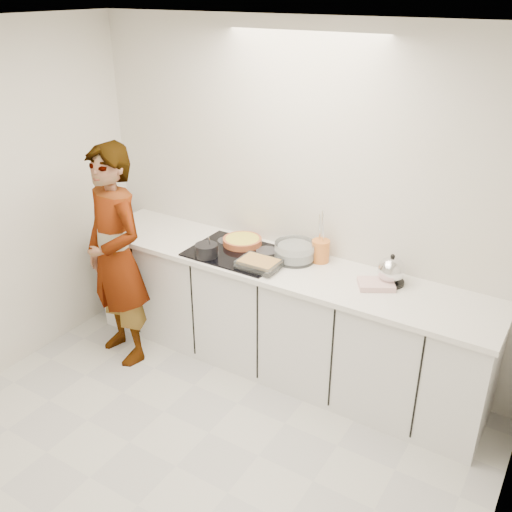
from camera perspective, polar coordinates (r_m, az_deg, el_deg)
The scene contains 14 objects.
floor at distance 3.91m, azimuth -8.02°, elevation -20.10°, with size 3.60×3.20×0.00m, color beige.
ceiling at distance 2.75m, azimuth -11.53°, elevation 21.31°, with size 3.60×3.20×0.00m, color white.
wall_back at distance 4.33m, azimuth 4.43°, elevation 5.51°, with size 3.60×0.00×2.60m, color silver.
base_cabinets at distance 4.46m, azimuth 2.12°, elevation -6.20°, with size 3.20×0.58×0.87m, color silver.
countertop at distance 4.23m, azimuth 2.22°, elevation -0.96°, with size 3.24×0.64×0.04m, color white.
hob at distance 4.37m, azimuth -1.88°, elevation 0.34°, with size 0.72×0.54×0.01m, color black.
tart_dish at distance 4.49m, azimuth -1.38°, elevation 1.52°, with size 0.32×0.32×0.05m.
saucepan at distance 4.30m, azimuth -4.98°, elevation 0.57°, with size 0.19×0.19×0.16m.
baking_dish at distance 4.12m, azimuth 0.30°, elevation -0.74°, with size 0.30×0.22×0.06m.
mixing_bowl at distance 4.25m, azimuth 3.90°, elevation 0.38°, with size 0.35×0.35×0.14m.
tea_towel at distance 3.98m, azimuth 11.92°, elevation -2.78°, with size 0.24×0.17×0.04m, color white.
kettle at distance 4.01m, azimuth 13.35°, elevation -1.49°, with size 0.21×0.21×0.22m.
utensil_crock at distance 4.24m, azimuth 6.47°, elevation 0.51°, with size 0.13×0.13×0.17m, color orange.
cook at distance 4.51m, azimuth -13.86°, elevation -0.08°, with size 0.65×0.42×1.77m, color silver.
Camera 1 is at (1.86, -2.02, 2.79)m, focal length 40.00 mm.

